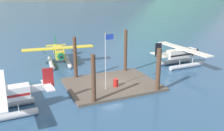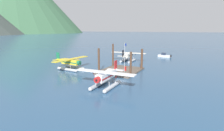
{
  "view_description": "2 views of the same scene",
  "coord_description": "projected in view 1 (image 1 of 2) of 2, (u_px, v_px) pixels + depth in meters",
  "views": [
    {
      "loc": [
        -10.49,
        -24.36,
        10.67
      ],
      "look_at": [
        1.78,
        3.99,
        1.13
      ],
      "focal_mm": 38.48,
      "sensor_mm": 36.0,
      "label": 1
    },
    {
      "loc": [
        -36.99,
        -16.47,
        9.44
      ],
      "look_at": [
        -0.07,
        2.14,
        1.16
      ],
      "focal_mm": 29.13,
      "sensor_mm": 36.0,
      "label": 2
    }
  ],
  "objects": [
    {
      "name": "dock_platform",
      "position": [
        112.0,
        84.0,
        28.44
      ],
      "size": [
        10.44,
        8.15,
        0.3
      ],
      "primitive_type": "cube",
      "color": "brown",
      "rests_on": "ground"
    },
    {
      "name": "piling_near_right",
      "position": [
        158.0,
        71.0,
        25.97
      ],
      "size": [
        0.52,
        0.52,
        4.93
      ],
      "primitive_type": "cylinder",
      "color": "#4C3323",
      "rests_on": "ground"
    },
    {
      "name": "ground_plane",
      "position": [
        112.0,
        85.0,
        28.49
      ],
      "size": [
        1200.0,
        1200.0,
        0.0
      ],
      "primitive_type": "plane",
      "color": "#2D5175"
    },
    {
      "name": "seaplane_cream_stbd_fwd",
      "position": [
        181.0,
        56.0,
        35.57
      ],
      "size": [
        7.98,
        10.44,
        3.84
      ],
      "color": "#B7BABF",
      "rests_on": "ground"
    },
    {
      "name": "fuel_drum",
      "position": [
        116.0,
        83.0,
        27.29
      ],
      "size": [
        0.62,
        0.62,
        0.88
      ],
      "color": "#AD1E19",
      "rests_on": "dock_platform"
    },
    {
      "name": "piling_far_left",
      "position": [
        75.0,
        59.0,
        29.73
      ],
      "size": [
        0.44,
        0.44,
        5.4
      ],
      "primitive_type": "cylinder",
      "color": "#4C3323",
      "rests_on": "ground"
    },
    {
      "name": "seaplane_white_port_aft",
      "position": [
        2.0,
        98.0,
        21.34
      ],
      "size": [
        7.98,
        10.44,
        3.84
      ],
      "color": "#B7BABF",
      "rests_on": "ground"
    },
    {
      "name": "piling_near_left",
      "position": [
        94.0,
        80.0,
        23.07
      ],
      "size": [
        0.44,
        0.44,
        5.06
      ],
      "primitive_type": "cylinder",
      "color": "#4C3323",
      "rests_on": "ground"
    },
    {
      "name": "seaplane_yellow_bow_left",
      "position": [
        59.0,
        54.0,
        36.3
      ],
      "size": [
        10.48,
        7.96,
        3.84
      ],
      "color": "#B7BABF",
      "rests_on": "ground"
    },
    {
      "name": "flagpole",
      "position": [
        107.0,
        55.0,
        25.43
      ],
      "size": [
        0.95,
        0.1,
        6.31
      ],
      "color": "silver",
      "rests_on": "dock_platform"
    },
    {
      "name": "piling_far_right",
      "position": [
        125.0,
        52.0,
        32.29
      ],
      "size": [
        0.44,
        0.44,
        5.87
      ],
      "primitive_type": "cylinder",
      "color": "#4C3323",
      "rests_on": "ground"
    }
  ]
}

